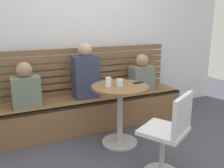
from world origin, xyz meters
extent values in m
cube|color=silver|center=(0.00, 1.64, 1.45)|extent=(5.20, 0.10, 2.90)
cube|color=brown|center=(0.00, 1.20, 0.22)|extent=(2.70, 0.52, 0.44)
cube|color=brown|center=(0.00, 0.96, 0.42)|extent=(2.70, 0.04, 0.04)
cube|color=brown|center=(0.00, 1.44, 0.48)|extent=(2.65, 0.04, 0.07)
cube|color=brown|center=(0.00, 1.44, 0.59)|extent=(2.65, 0.04, 0.07)
cube|color=brown|center=(0.00, 1.44, 0.68)|extent=(2.65, 0.04, 0.07)
cube|color=brown|center=(0.00, 1.44, 0.78)|extent=(2.65, 0.04, 0.07)
cube|color=brown|center=(0.00, 1.44, 0.88)|extent=(2.65, 0.04, 0.07)
cube|color=brown|center=(0.00, 1.44, 0.97)|extent=(2.65, 0.04, 0.07)
cube|color=brown|center=(0.00, 1.44, 1.07)|extent=(2.65, 0.04, 0.07)
cylinder|color=#ADADB2|center=(0.14, 0.58, 0.01)|extent=(0.44, 0.44, 0.02)
cylinder|color=#ADADB2|center=(0.14, 0.58, 0.37)|extent=(0.07, 0.07, 0.69)
cylinder|color=brown|center=(0.14, 0.58, 0.72)|extent=(0.68, 0.68, 0.03)
cylinder|color=#ADADB2|center=(0.22, -0.17, 0.23)|extent=(0.05, 0.05, 0.45)
cube|color=silver|center=(0.22, -0.17, 0.47)|extent=(0.55, 0.55, 0.04)
cube|color=silver|center=(0.31, -0.32, 0.67)|extent=(0.37, 0.23, 0.36)
cube|color=#333851|center=(-0.07, 1.22, 0.73)|extent=(0.34, 0.22, 0.58)
sphere|color=tan|center=(-0.07, 1.22, 1.11)|extent=(0.19, 0.19, 0.19)
cube|color=slate|center=(-0.86, 1.17, 0.63)|extent=(0.34, 0.22, 0.38)
sphere|color=#A37A5B|center=(-0.86, 1.17, 0.91)|extent=(0.19, 0.19, 0.19)
cube|color=slate|center=(0.81, 1.19, 0.63)|extent=(0.34, 0.22, 0.38)
sphere|color=#A37A5B|center=(0.81, 1.19, 0.91)|extent=(0.19, 0.19, 0.19)
cylinder|color=silver|center=(0.13, 0.58, 0.78)|extent=(0.08, 0.08, 0.08)
cylinder|color=white|center=(-0.01, 0.60, 0.80)|extent=(0.07, 0.07, 0.11)
cube|color=black|center=(0.40, 0.61, 0.74)|extent=(0.15, 0.10, 0.01)
camera|label=1|loc=(-1.13, -1.91, 1.49)|focal=39.35mm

